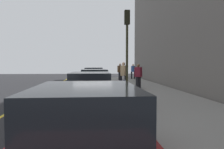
% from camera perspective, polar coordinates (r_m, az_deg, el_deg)
% --- Properties ---
extents(ground_plane, '(56.00, 56.00, 0.00)m').
position_cam_1_polar(ground_plane, '(14.78, -4.83, -4.54)').
color(ground_plane, black).
extents(sidewalk, '(28.00, 4.60, 0.15)m').
position_cam_1_polar(sidewalk, '(15.13, 7.80, -4.11)').
color(sidewalk, gray).
rests_on(sidewalk, ground).
extents(lane_stripe_centre, '(28.00, 0.14, 0.01)m').
position_cam_1_polar(lane_stripe_centre, '(15.14, -17.07, -4.47)').
color(lane_stripe_centre, gold).
rests_on(lane_stripe_centre, ground).
extents(snow_bank_curb, '(5.67, 0.56, 0.22)m').
position_cam_1_polar(snow_bank_curb, '(9.99, -0.88, -7.40)').
color(snow_bank_curb, white).
rests_on(snow_bank_curb, ground).
extents(parked_car_red, '(4.44, 1.92, 1.51)m').
position_cam_1_polar(parked_car_red, '(3.85, -6.54, -14.01)').
color(parked_car_red, black).
rests_on(parked_car_red, ground).
extents(parked_car_maroon, '(4.16, 1.95, 1.51)m').
position_cam_1_polar(parked_car_maroon, '(9.48, -5.48, -4.01)').
color(parked_car_maroon, black).
rests_on(parked_car_maroon, ground).
extents(parked_car_black, '(4.55, 2.03, 1.51)m').
position_cam_1_polar(parked_car_black, '(14.66, -4.62, -1.62)').
color(parked_car_black, black).
rests_on(parked_car_black, ground).
extents(parked_car_white, '(4.64, 1.95, 1.51)m').
position_cam_1_polar(parked_car_white, '(21.32, -4.62, -0.27)').
color(parked_car_white, black).
rests_on(parked_car_white, ground).
extents(pedestrian_burgundy_coat, '(0.52, 0.54, 1.70)m').
position_cam_1_polar(pedestrian_burgundy_coat, '(15.90, 6.66, -0.21)').
color(pedestrian_burgundy_coat, black).
rests_on(pedestrian_burgundy_coat, sidewalk).
extents(pedestrian_blue_coat, '(0.54, 0.50, 1.68)m').
position_cam_1_polar(pedestrian_blue_coat, '(25.89, 5.35, 0.89)').
color(pedestrian_blue_coat, black).
rests_on(pedestrian_blue_coat, sidewalk).
extents(pedestrian_tan_coat, '(0.58, 0.58, 1.84)m').
position_cam_1_polar(pedestrian_tan_coat, '(16.11, 2.91, 0.09)').
color(pedestrian_tan_coat, black).
rests_on(pedestrian_tan_coat, sidewalk).
extents(pedestrian_brown_coat, '(0.57, 0.53, 1.75)m').
position_cam_1_polar(pedestrian_brown_coat, '(23.73, 2.03, 0.82)').
color(pedestrian_brown_coat, black).
rests_on(pedestrian_brown_coat, sidewalk).
extents(traffic_light_pole, '(0.35, 0.26, 4.38)m').
position_cam_1_polar(traffic_light_pole, '(11.44, 3.81, 8.95)').
color(traffic_light_pole, '#2D2D19').
rests_on(traffic_light_pole, sidewalk).
extents(rolling_suitcase, '(0.34, 0.22, 0.95)m').
position_cam_1_polar(rolling_suitcase, '(15.76, 3.14, -2.44)').
color(rolling_suitcase, '#191E38').
rests_on(rolling_suitcase, sidewalk).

